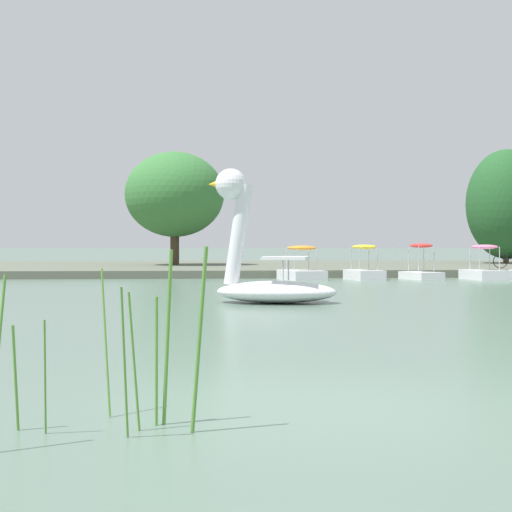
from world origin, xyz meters
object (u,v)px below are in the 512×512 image
object	(u,v)px
swan_boat	(265,269)
pedal_boat_red	(421,269)
tree_broadleaf_right	(175,195)
pedal_boat_orange	(302,270)
pedal_boat_pink	(485,270)
bicycle_parked	(512,261)
tree_willow_near_path	(506,204)
pedal_boat_yellow	(364,269)

from	to	relation	value
swan_boat	pedal_boat_red	size ratio (longest dim) A/B	1.58
pedal_boat_red	tree_broadleaf_right	size ratio (longest dim) A/B	0.29
pedal_boat_orange	pedal_boat_pink	xyz separation A→B (m)	(7.96, -0.44, 0.00)
pedal_boat_red	bicycle_parked	distance (m)	6.55
bicycle_parked	swan_boat	bearing A→B (deg)	-130.00
pedal_boat_red	bicycle_parked	xyz separation A→B (m)	(5.53, 3.50, 0.28)
pedal_boat_red	pedal_boat_pink	bearing A→B (deg)	-5.17
pedal_boat_orange	pedal_boat_red	size ratio (longest dim) A/B	1.17
tree_broadleaf_right	tree_willow_near_path	bearing A→B (deg)	6.33
tree_broadleaf_right	bicycle_parked	distance (m)	18.37
pedal_boat_yellow	tree_willow_near_path	xyz separation A→B (m)	(11.69, 13.10, 3.53)
pedal_boat_orange	pedal_boat_red	xyz separation A→B (m)	(5.22, -0.20, 0.03)
tree_willow_near_path	swan_boat	bearing A→B (deg)	-123.84
pedal_boat_orange	tree_willow_near_path	bearing A→B (deg)	41.54
pedal_boat_yellow	pedal_boat_pink	world-z (taller)	same
pedal_boat_yellow	tree_willow_near_path	bearing A→B (deg)	48.24
tree_willow_near_path	pedal_boat_red	bearing A→B (deg)	-125.26
swan_boat	pedal_boat_pink	bearing A→B (deg)	49.03
bicycle_parked	tree_broadleaf_right	bearing A→B (deg)	156.51
pedal_boat_red	tree_willow_near_path	distance (m)	16.21
pedal_boat_yellow	bicycle_parked	size ratio (longest dim) A/B	1.30
pedal_boat_orange	pedal_boat_red	bearing A→B (deg)	-2.16
swan_boat	pedal_boat_red	xyz separation A→B (m)	(7.93, 12.54, -0.47)
pedal_boat_pink	tree_broadleaf_right	bearing A→B (deg)	141.48
pedal_boat_orange	bicycle_parked	bearing A→B (deg)	17.09
pedal_boat_pink	pedal_boat_red	bearing A→B (deg)	174.83
pedal_boat_pink	pedal_boat_yellow	bearing A→B (deg)	179.30
pedal_boat_yellow	tree_broadleaf_right	distance (m)	14.29
swan_boat	tree_broadleaf_right	bearing A→B (deg)	97.50
tree_willow_near_path	tree_broadleaf_right	bearing A→B (deg)	-173.67
tree_broadleaf_right	bicycle_parked	bearing A→B (deg)	-23.49
pedal_boat_yellow	bicycle_parked	distance (m)	8.89
pedal_boat_yellow	pedal_boat_pink	bearing A→B (deg)	-0.70
swan_boat	pedal_boat_yellow	world-z (taller)	swan_boat
pedal_boat_yellow	tree_broadleaf_right	bearing A→B (deg)	127.81
pedal_boat_orange	pedal_boat_yellow	distance (m)	2.69
pedal_boat_red	pedal_boat_pink	distance (m)	2.75
pedal_boat_yellow	tree_broadleaf_right	size ratio (longest dim) A/B	0.29
pedal_boat_yellow	tree_willow_near_path	size ratio (longest dim) A/B	0.32
pedal_boat_red	bicycle_parked	bearing A→B (deg)	32.37
swan_boat	bicycle_parked	world-z (taller)	swan_boat
pedal_boat_red	tree_willow_near_path	xyz separation A→B (m)	(9.13, 12.91, 3.54)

